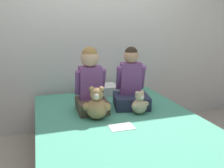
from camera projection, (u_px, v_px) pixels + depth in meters
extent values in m
plane|color=#B2A899|center=(118.00, 165.00, 2.36)|extent=(14.00, 14.00, 0.00)
cube|color=silver|center=(92.00, 34.00, 3.04)|extent=(8.00, 0.06, 2.50)
cube|color=#997F60|center=(118.00, 154.00, 2.33)|extent=(1.52, 1.97, 0.26)
cube|color=white|center=(119.00, 131.00, 2.27)|extent=(1.49, 1.93, 0.22)
cube|color=#4CA384|center=(119.00, 119.00, 2.24)|extent=(1.51, 1.95, 0.03)
cube|color=brown|center=(92.00, 105.00, 2.40)|extent=(0.30, 0.35, 0.12)
cube|color=#7F4789|center=(90.00, 82.00, 2.40)|extent=(0.22, 0.15, 0.33)
sphere|color=#DBAD89|center=(90.00, 58.00, 2.34)|extent=(0.18, 0.18, 0.18)
sphere|color=#A37A42|center=(90.00, 55.00, 2.33)|extent=(0.16, 0.16, 0.16)
cylinder|color=#7F4789|center=(78.00, 83.00, 2.36)|extent=(0.06, 0.14, 0.27)
cylinder|color=#7F4789|center=(102.00, 81.00, 2.43)|extent=(0.06, 0.14, 0.27)
cube|color=#282D47|center=(131.00, 101.00, 2.53)|extent=(0.42, 0.41, 0.13)
cube|color=#7F4789|center=(131.00, 78.00, 2.52)|extent=(0.24, 0.16, 0.34)
sphere|color=tan|center=(131.00, 56.00, 2.46)|extent=(0.16, 0.16, 0.16)
sphere|color=#2D2319|center=(131.00, 53.00, 2.46)|extent=(0.14, 0.14, 0.14)
cylinder|color=#7F4789|center=(119.00, 78.00, 2.51)|extent=(0.08, 0.15, 0.27)
cylinder|color=#7F4789|center=(142.00, 77.00, 2.53)|extent=(0.08, 0.15, 0.27)
sphere|color=tan|center=(97.00, 109.00, 2.20)|extent=(0.20, 0.20, 0.20)
sphere|color=tan|center=(97.00, 94.00, 2.16)|extent=(0.12, 0.12, 0.12)
sphere|color=beige|center=(96.00, 96.00, 2.11)|extent=(0.06, 0.06, 0.06)
sphere|color=tan|center=(92.00, 89.00, 2.15)|extent=(0.05, 0.05, 0.05)
sphere|color=tan|center=(101.00, 89.00, 2.15)|extent=(0.05, 0.05, 0.05)
sphere|color=tan|center=(87.00, 107.00, 2.17)|extent=(0.07, 0.07, 0.07)
sphere|color=tan|center=(107.00, 107.00, 2.17)|extent=(0.07, 0.07, 0.07)
sphere|color=#D1B78E|center=(139.00, 106.00, 2.33)|extent=(0.15, 0.15, 0.15)
sphere|color=#D1B78E|center=(140.00, 96.00, 2.30)|extent=(0.09, 0.09, 0.09)
sphere|color=white|center=(142.00, 98.00, 2.27)|extent=(0.04, 0.04, 0.04)
sphere|color=#D1B78E|center=(137.00, 93.00, 2.28)|extent=(0.04, 0.04, 0.04)
sphere|color=#D1B78E|center=(142.00, 92.00, 2.31)|extent=(0.04, 0.04, 0.04)
sphere|color=#D1B78E|center=(134.00, 106.00, 2.28)|extent=(0.06, 0.06, 0.06)
sphere|color=#D1B78E|center=(146.00, 104.00, 2.35)|extent=(0.06, 0.06, 0.06)
cube|color=white|center=(97.00, 90.00, 2.97)|extent=(0.50, 0.29, 0.11)
cube|color=white|center=(122.00, 127.00, 2.04)|extent=(0.21, 0.15, 0.00)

